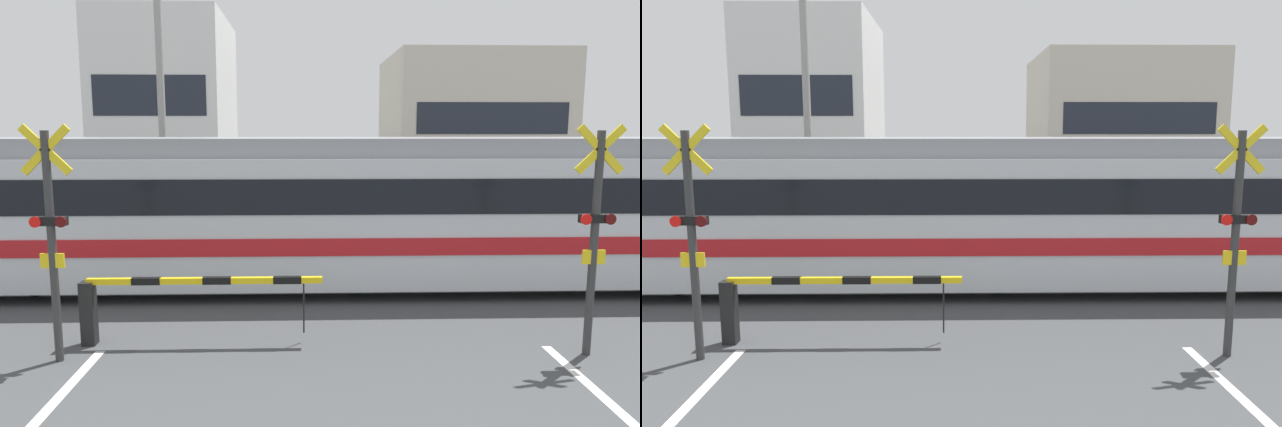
# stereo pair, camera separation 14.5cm
# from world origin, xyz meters

# --- Properties ---
(rail_track_near) EXTENTS (50.00, 0.10, 0.08)m
(rail_track_near) POSITION_xyz_m (0.00, 9.25, 0.04)
(rail_track_near) COLOR gray
(rail_track_near) RESTS_ON ground_plane
(rail_track_far) EXTENTS (50.00, 0.10, 0.08)m
(rail_track_far) POSITION_xyz_m (0.00, 10.68, 0.04)
(rail_track_far) COLOR gray
(rail_track_far) RESTS_ON ground_plane
(commuter_train) EXTENTS (20.81, 3.00, 3.02)m
(commuter_train) POSITION_xyz_m (0.95, 9.97, 1.62)
(commuter_train) COLOR silver
(commuter_train) RESTS_ON ground_plane
(crossing_barrier_near) EXTENTS (3.58, 0.20, 1.02)m
(crossing_barrier_near) POSITION_xyz_m (-2.57, 6.67, 0.73)
(crossing_barrier_near) COLOR black
(crossing_barrier_near) RESTS_ON ground_plane
(crossing_barrier_far) EXTENTS (3.58, 0.20, 1.02)m
(crossing_barrier_far) POSITION_xyz_m (2.57, 13.05, 0.73)
(crossing_barrier_far) COLOR black
(crossing_barrier_far) RESTS_ON ground_plane
(crossing_signal_left) EXTENTS (0.68, 0.15, 3.26)m
(crossing_signal_left) POSITION_xyz_m (-3.72, 6.06, 1.80)
(crossing_signal_left) COLOR #333333
(crossing_signal_left) RESTS_ON ground_plane
(crossing_signal_right) EXTENTS (0.68, 0.15, 3.26)m
(crossing_signal_right) POSITION_xyz_m (3.72, 6.06, 1.80)
(crossing_signal_right) COLOR #333333
(crossing_signal_right) RESTS_ON ground_plane
(pedestrian) EXTENTS (0.38, 0.24, 1.80)m
(pedestrian) POSITION_xyz_m (-0.94, 15.18, 1.04)
(pedestrian) COLOR #23232D
(pedestrian) RESTS_ON ground_plane
(building_left_of_street) EXTENTS (5.56, 7.37, 8.35)m
(building_left_of_street) POSITION_xyz_m (-6.65, 26.27, 4.17)
(building_left_of_street) COLOR white
(building_left_of_street) RESTS_ON ground_plane
(building_right_of_street) EXTENTS (7.73, 7.37, 6.67)m
(building_right_of_street) POSITION_xyz_m (7.73, 26.27, 3.33)
(building_right_of_street) COLOR beige
(building_right_of_street) RESTS_ON ground_plane
(utility_pole_streetside) EXTENTS (0.22, 0.22, 8.67)m
(utility_pole_streetside) POSITION_xyz_m (-4.47, 15.55, 4.33)
(utility_pole_streetside) COLOR gray
(utility_pole_streetside) RESTS_ON ground_plane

